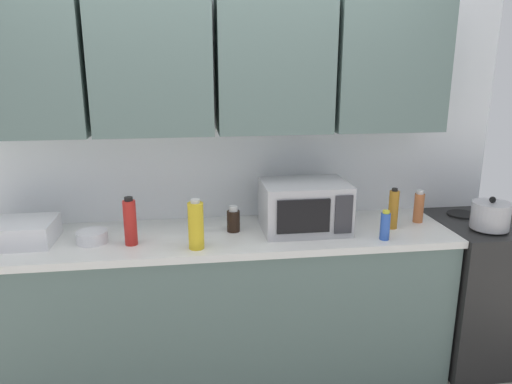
% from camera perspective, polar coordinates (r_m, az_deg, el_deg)
% --- Properties ---
extents(wall_back_with_cabinets, '(3.52, 0.38, 2.60)m').
position_cam_1_polar(wall_back_with_cabinets, '(2.79, -5.02, 9.97)').
color(wall_back_with_cabinets, white).
rests_on(wall_back_with_cabinets, ground_plane).
extents(counter_run, '(2.65, 0.63, 0.90)m').
position_cam_1_polar(counter_run, '(2.89, -4.24, -13.32)').
color(counter_run, slate).
rests_on(counter_run, ground_plane).
extents(stove_range, '(0.76, 0.64, 0.91)m').
position_cam_1_polar(stove_range, '(3.42, 26.25, -10.28)').
color(stove_range, black).
rests_on(stove_range, ground_plane).
extents(kettle, '(0.21, 0.21, 0.19)m').
position_cam_1_polar(kettle, '(3.03, 26.20, -2.52)').
color(kettle, '#B2B2B7').
rests_on(kettle, stove_range).
extents(microwave, '(0.48, 0.37, 0.28)m').
position_cam_1_polar(microwave, '(2.73, 5.80, -1.70)').
color(microwave, '#B7B7BC').
rests_on(microwave, counter_run).
extents(dish_rack, '(0.38, 0.30, 0.12)m').
position_cam_1_polar(dish_rack, '(2.84, -26.58, -4.32)').
color(dish_rack, silver).
rests_on(dish_rack, counter_run).
extents(bottle_amber_vinegar, '(0.06, 0.06, 0.24)m').
position_cam_1_polar(bottle_amber_vinegar, '(2.86, 16.08, -1.99)').
color(bottle_amber_vinegar, '#AD701E').
rests_on(bottle_amber_vinegar, counter_run).
extents(bottle_red_sauce, '(0.07, 0.07, 0.26)m').
position_cam_1_polar(bottle_red_sauce, '(2.58, -14.80, -3.48)').
color(bottle_red_sauce, red).
rests_on(bottle_red_sauce, counter_run).
extents(bottle_yellow_mustard, '(0.08, 0.08, 0.26)m').
position_cam_1_polar(bottle_yellow_mustard, '(2.47, -7.19, -3.95)').
color(bottle_yellow_mustard, gold).
rests_on(bottle_yellow_mustard, counter_run).
extents(bottle_soy_dark, '(0.07, 0.07, 0.15)m').
position_cam_1_polar(bottle_soy_dark, '(2.71, -2.72, -3.36)').
color(bottle_soy_dark, black).
rests_on(bottle_soy_dark, counter_run).
extents(bottle_blue_cleaner, '(0.05, 0.05, 0.16)m').
position_cam_1_polar(bottle_blue_cleaner, '(2.68, 15.16, -3.90)').
color(bottle_blue_cleaner, '#2D56B7').
rests_on(bottle_blue_cleaner, counter_run).
extents(bottle_spice_jar, '(0.06, 0.06, 0.20)m').
position_cam_1_polar(bottle_spice_jar, '(3.02, 18.86, -1.71)').
color(bottle_spice_jar, '#BC6638').
rests_on(bottle_spice_jar, counter_run).
extents(bowl_ceramic_small, '(0.16, 0.16, 0.06)m').
position_cam_1_polar(bowl_ceramic_small, '(2.70, -18.98, -5.09)').
color(bowl_ceramic_small, silver).
rests_on(bowl_ceramic_small, counter_run).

